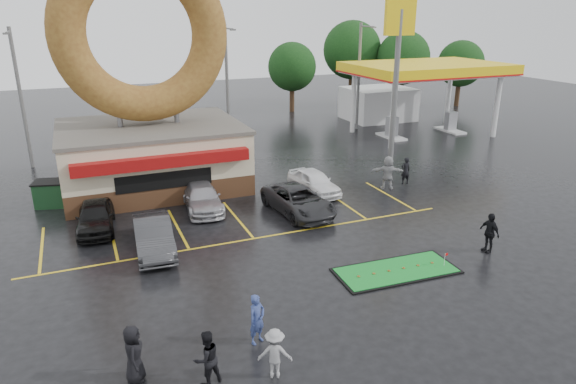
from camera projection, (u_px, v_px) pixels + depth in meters
name	position (u px, v px, depth m)	size (l,w,h in m)	color
ground	(281.00, 271.00, 20.63)	(120.00, 120.00, 0.00)	black
donut_shop	(148.00, 111.00, 29.36)	(10.20, 8.70, 13.50)	#472B19
gas_station	(404.00, 86.00, 44.85)	(12.30, 13.65, 5.90)	silver
shell_sign	(398.00, 52.00, 33.32)	(2.20, 0.36, 10.60)	slate
streetlight_left	(20.00, 96.00, 32.77)	(0.40, 2.21, 9.00)	slate
streetlight_mid	(227.00, 83.00, 38.70)	(0.40, 2.21, 9.00)	slate
streetlight_right	(359.00, 74.00, 43.90)	(0.40, 2.21, 9.00)	slate
tree_far_a	(403.00, 58.00, 54.42)	(5.60, 5.60, 8.00)	#332114
tree_far_b	(461.00, 64.00, 55.06)	(4.90, 4.90, 7.00)	#332114
tree_far_c	(352.00, 50.00, 56.24)	(6.30, 6.30, 9.00)	#332114
tree_far_d	(292.00, 67.00, 52.04)	(4.90, 4.90, 7.00)	#332114
car_black	(95.00, 216.00, 24.30)	(1.65, 4.11, 1.40)	black
car_dgrey	(153.00, 236.00, 22.15)	(1.55, 4.44, 1.46)	#313134
car_silver	(202.00, 197.00, 26.92)	(1.80, 4.44, 1.29)	#A2A1A6
car_grey	(298.00, 201.00, 26.37)	(2.26, 4.91, 1.36)	#2A2A2D
car_white	(314.00, 182.00, 29.25)	(1.62, 4.01, 1.37)	white
person_blue	(257.00, 319.00, 15.96)	(0.61, 0.40, 1.67)	navy
person_blackjkt	(207.00, 358.00, 14.19)	(0.80, 0.62, 1.64)	black
person_hoodie	(275.00, 353.00, 14.47)	(0.99, 0.57, 1.53)	gray
person_bystander	(134.00, 354.00, 14.30)	(0.85, 0.55, 1.73)	black
person_cameraman	(489.00, 233.00, 22.07)	(1.04, 0.43, 1.77)	black
person_walker_near	(388.00, 172.00, 29.93)	(1.83, 0.58, 1.97)	#98989B
person_walker_far	(406.00, 171.00, 30.81)	(0.60, 0.39, 1.65)	black
dumpster	(54.00, 194.00, 27.41)	(1.80, 1.20, 1.30)	#194120
putting_green	(396.00, 271.00, 20.61)	(5.05, 2.37, 0.62)	black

